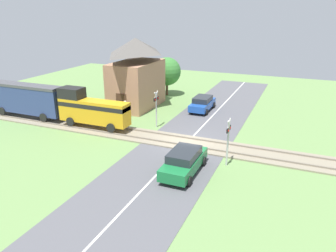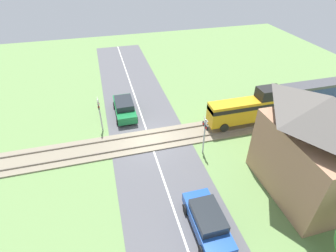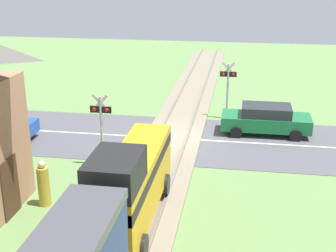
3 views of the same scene
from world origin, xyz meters
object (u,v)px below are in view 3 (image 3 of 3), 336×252
(crossing_signal_west_approach, at_px, (228,83))
(pedestrian_by_station, at_px, (44,185))
(car_near_crossing, at_px, (266,119))
(crossing_signal_east_approach, at_px, (101,121))

(crossing_signal_west_approach, relative_size, pedestrian_by_station, 1.85)
(car_near_crossing, relative_size, crossing_signal_east_approach, 1.39)
(crossing_signal_east_approach, bearing_deg, pedestrian_by_station, 73.68)
(car_near_crossing, xyz_separation_m, pedestrian_by_station, (8.05, 8.74, -0.01))
(crossing_signal_east_approach, bearing_deg, car_near_crossing, -143.92)
(car_near_crossing, xyz_separation_m, crossing_signal_east_approach, (6.98, 5.09, 1.25))
(crossing_signal_west_approach, xyz_separation_m, pedestrian_by_station, (6.02, 10.95, -1.25))
(crossing_signal_west_approach, height_order, crossing_signal_east_approach, same)
(crossing_signal_west_approach, xyz_separation_m, crossing_signal_east_approach, (4.94, 7.29, 0.00))
(crossing_signal_east_approach, xyz_separation_m, pedestrian_by_station, (1.07, 3.66, -1.25))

